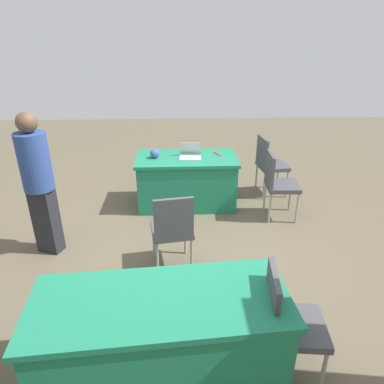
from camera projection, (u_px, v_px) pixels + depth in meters
The scene contains 11 objects.
ground_plane at pixel (193, 260), 4.19m from camera, with size 14.40×14.40×0.00m, color brown.
table_foreground at pixel (187, 181), 5.39m from camera, with size 1.51×0.81×0.77m.
table_mid_left at pixel (162, 339), 2.65m from camera, with size 1.93×0.92×0.77m.
chair_near_front at pixel (172, 227), 3.82m from camera, with size 0.51×0.51×0.96m.
chair_aisle at pixel (269, 162), 5.63m from camera, with size 0.49×0.49×0.97m.
chair_by_pillar at pixel (287, 319), 2.62m from camera, with size 0.48×0.48×0.96m.
chair_back_row at pixel (278, 181), 4.93m from camera, with size 0.46×0.46×0.97m.
person_attendee_standing at pixel (38, 179), 3.98m from camera, with size 0.44×0.44×1.73m.
laptop_silver at pixel (190, 155), 5.19m from camera, with size 0.33×0.31×0.21m.
yarn_ball at pixel (155, 154), 5.15m from camera, with size 0.14×0.14×0.14m, color #3F5999.
scissors_red at pixel (217, 154), 5.34m from camera, with size 0.18×0.04×0.01m, color red.
Camera 1 is at (0.14, 3.44, 2.52)m, focal length 32.82 mm.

